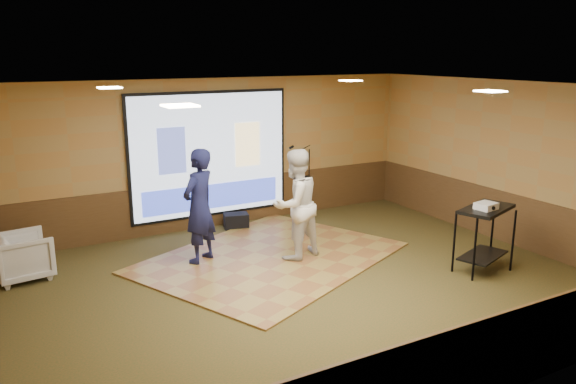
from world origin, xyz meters
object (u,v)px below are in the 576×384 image
duffel_bag (236,221)px  projector (486,206)px  player_right (295,204)px  projector_screen (211,156)px  banquet_chair (23,256)px  av_table (485,225)px  mic_stand (307,193)px  player_left (199,206)px  dance_floor (271,257)px

duffel_bag → projector: bearing=-59.0°
projector → player_right: bearing=129.6°
projector_screen → banquet_chair: 3.94m
av_table → mic_stand: (-0.85, 4.17, -0.29)m
player_right → duffel_bag: size_ratio=3.90×
av_table → duffel_bag: bearing=122.4°
projector_screen → projector: projector_screen is taller
player_left → duffel_bag: bearing=-164.7°
projector_screen → banquet_chair: bearing=-162.8°
projector → mic_stand: 4.36m
projector_screen → player_right: 2.54m
dance_floor → banquet_chair: (-3.81, 1.09, 0.36)m
av_table → mic_stand: size_ratio=0.68×
banquet_chair → duffel_bag: 4.07m
player_right → projector_screen: bearing=-90.4°
av_table → mic_stand: bearing=101.5°
dance_floor → mic_stand: mic_stand is taller
mic_stand → banquet_chair: size_ratio=1.94×
dance_floor → player_right: size_ratio=2.22×
dance_floor → projector: projector is taller
player_left → banquet_chair: player_left is taller
player_right → projector: bearing=124.8°
player_right → duffel_bag: bearing=-98.3°
mic_stand → projector_screen: bearing=-173.6°
dance_floor → mic_stand: (1.91, 1.99, 0.48)m
dance_floor → projector: size_ratio=13.36×
player_right → av_table: size_ratio=1.75×
player_left → mic_stand: (3.03, 1.58, -0.50)m
banquet_chair → player_left: bearing=-111.7°
dance_floor → player_left: size_ratio=2.17×
dance_floor → player_right: player_right is taller
projector_screen → player_left: bearing=-117.1°
projector_screen → projector: size_ratio=10.52×
dance_floor → duffel_bag: 1.89m
banquet_chair → projector: bearing=-124.7°
projector_screen → banquet_chair: projector_screen is taller
dance_floor → mic_stand: bearing=46.1°
projector → player_left: bearing=136.1°
player_left → mic_stand: 3.46m
projector_screen → duffel_bag: bearing=-41.4°
av_table → projector: size_ratio=3.44×
dance_floor → duffel_bag: bearing=84.6°
duffel_bag → av_table: bearing=-57.6°
projector_screen → mic_stand: projector_screen is taller
player_right → duffel_bag: player_right is taller
dance_floor → mic_stand: size_ratio=2.66×
projector_screen → mic_stand: 2.34m
av_table → banquet_chair: 7.36m
av_table → player_right: bearing=140.5°
mic_stand → duffel_bag: (-1.73, -0.11, -0.34)m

